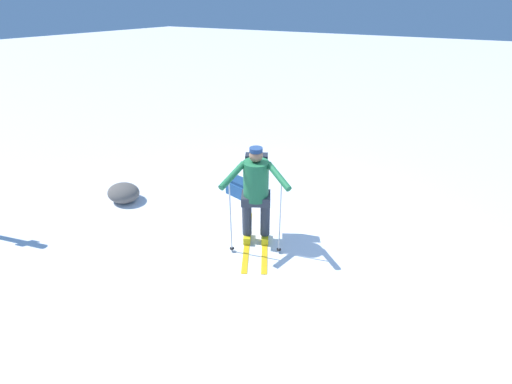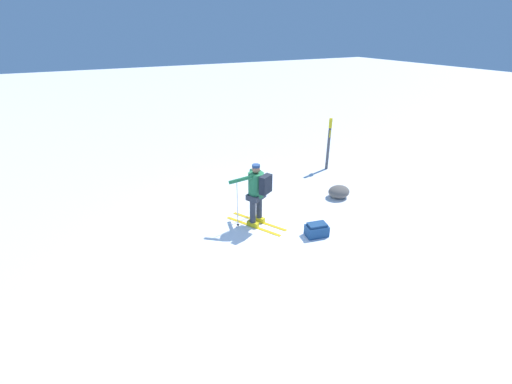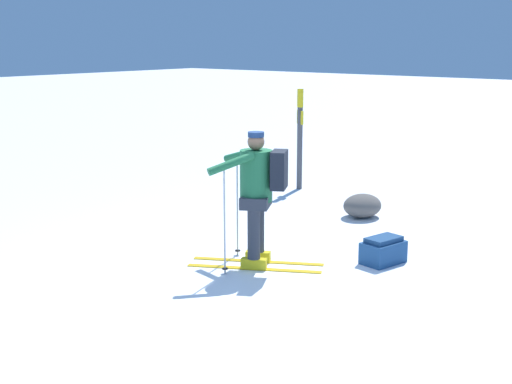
% 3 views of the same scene
% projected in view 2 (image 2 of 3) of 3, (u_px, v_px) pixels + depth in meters
% --- Properties ---
extents(ground_plane, '(80.00, 80.00, 0.00)m').
position_uv_depth(ground_plane, '(263.00, 229.00, 8.46)').
color(ground_plane, white).
extents(skier, '(1.21, 1.59, 1.61)m').
position_uv_depth(skier, '(257.00, 191.00, 8.26)').
color(skier, gold).
rests_on(skier, ground_plane).
extents(dropped_backpack, '(0.58, 0.42, 0.33)m').
position_uv_depth(dropped_backpack, '(317.00, 230.00, 8.15)').
color(dropped_backpack, navy).
rests_on(dropped_backpack, ground_plane).
extents(trail_marker, '(0.14, 0.22, 1.80)m').
position_uv_depth(trail_marker, '(329.00, 140.00, 11.60)').
color(trail_marker, '#4C4C51').
rests_on(trail_marker, ground_plane).
extents(rock_boulder, '(0.64, 0.55, 0.35)m').
position_uv_depth(rock_boulder, '(339.00, 192.00, 9.98)').
color(rock_boulder, '#5B5651').
rests_on(rock_boulder, ground_plane).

